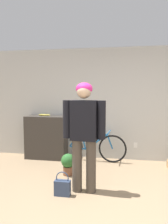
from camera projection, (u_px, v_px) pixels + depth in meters
The scene contains 8 objects.
ground_plane at pixel (101, 221), 2.71m from camera, with size 14.00×14.00×0.00m, color #937A5B.
wall_back at pixel (112, 104), 5.11m from camera, with size 8.00×0.07×2.60m.
side_shelf at pixel (46, 137), 5.21m from camera, with size 0.96×0.41×1.01m.
person at pixel (84, 129), 3.41m from camera, with size 0.68×0.25×1.74m.
bicycle at pixel (90, 146), 5.00m from camera, with size 1.63×0.46×0.70m.
banana at pixel (44, 115), 5.21m from camera, with size 0.30×0.09×0.04m.
handbag at pixel (62, 187), 3.35m from camera, with size 0.25×0.11×0.38m.
potted_plant at pixel (68, 163), 4.17m from camera, with size 0.27×0.27×0.41m.
Camera 1 is at (0.25, -2.56, 1.61)m, focal length 35.00 mm.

